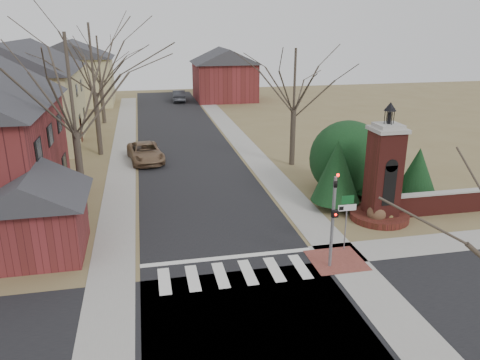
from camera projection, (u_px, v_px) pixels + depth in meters
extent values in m
plane|color=brown|center=(238.00, 283.00, 19.48)|extent=(120.00, 120.00, 0.00)
cube|color=black|center=(186.00, 150.00, 39.87)|extent=(8.00, 70.00, 0.01)
cube|color=black|center=(255.00, 327.00, 16.70)|extent=(120.00, 8.00, 0.01)
cube|color=silver|center=(234.00, 274.00, 20.22)|extent=(8.00, 2.20, 0.02)
cube|color=silver|center=(228.00, 258.00, 21.61)|extent=(8.00, 0.35, 0.02)
cube|color=gray|center=(245.00, 146.00, 40.88)|extent=(2.00, 60.00, 0.02)
cube|color=gray|center=(123.00, 153.00, 38.85)|extent=(2.00, 60.00, 0.02)
cube|color=brown|center=(336.00, 260.00, 21.34)|extent=(2.40, 2.40, 0.02)
cylinder|color=slate|center=(332.00, 223.00, 20.20)|extent=(0.14, 0.14, 4.20)
imported|color=black|center=(335.00, 180.00, 19.58)|extent=(0.15, 0.18, 0.90)
sphere|color=#FF0C05|center=(338.00, 175.00, 19.28)|extent=(0.14, 0.14, 0.14)
cube|color=black|center=(335.00, 214.00, 19.88)|extent=(0.28, 0.16, 0.30)
sphere|color=#FF0C05|center=(336.00, 215.00, 19.79)|extent=(0.11, 0.11, 0.11)
cylinder|color=slate|center=(346.00, 224.00, 22.01)|extent=(0.06, 0.06, 2.60)
cube|color=silver|center=(347.00, 208.00, 21.72)|extent=(0.90, 0.03, 0.30)
cube|color=black|center=(341.00, 208.00, 21.65)|extent=(0.22, 0.02, 0.18)
cube|color=#114F21|center=(348.00, 200.00, 21.59)|extent=(0.60, 0.03, 0.40)
cylinder|color=maroon|center=(379.00, 216.00, 25.82)|extent=(3.20, 3.20, 0.36)
cube|color=maroon|center=(383.00, 176.00, 25.07)|extent=(1.50, 1.50, 5.00)
cube|color=black|center=(389.00, 186.00, 24.50)|extent=(0.70, 0.10, 2.20)
cube|color=gray|center=(388.00, 129.00, 24.25)|extent=(1.70, 1.70, 0.20)
cube|color=gray|center=(388.00, 126.00, 24.19)|extent=(1.30, 1.30, 0.20)
cylinder|color=black|center=(389.00, 118.00, 24.06)|extent=(0.20, 0.20, 0.60)
cone|color=black|center=(390.00, 106.00, 23.87)|extent=(0.64, 0.64, 0.45)
cube|color=maroon|center=(453.00, 203.00, 26.56)|extent=(7.50, 0.40, 1.20)
cube|color=gray|center=(454.00, 192.00, 26.35)|extent=(7.50, 0.50, 0.10)
cube|color=tan|center=(24.00, 108.00, 40.84)|extent=(9.00, 12.00, 6.40)
cube|color=maroon|center=(38.00, 226.00, 21.54)|extent=(4.00, 4.00, 2.80)
cube|color=maroon|center=(0.00, 194.00, 19.94)|extent=(0.75, 0.75, 1.82)
cube|color=tan|center=(73.00, 82.00, 60.65)|extent=(10.00, 8.00, 6.00)
cube|color=tan|center=(44.00, 51.00, 57.34)|extent=(0.75, 0.75, 3.08)
cube|color=maroon|center=(224.00, 82.00, 64.72)|extent=(8.00, 8.00, 5.00)
cube|color=maroon|center=(210.00, 57.00, 61.71)|extent=(0.75, 0.75, 2.80)
cylinder|color=#473D33|center=(334.00, 204.00, 27.30)|extent=(0.20, 0.20, 0.50)
cone|color=black|center=(337.00, 171.00, 26.64)|extent=(2.80, 2.80, 3.60)
cylinder|color=#473D33|center=(377.00, 193.00, 29.05)|extent=(0.20, 0.20, 0.50)
cone|color=black|center=(380.00, 157.00, 28.30)|extent=(3.40, 3.40, 4.20)
cylinder|color=#473D33|center=(415.00, 196.00, 28.52)|extent=(0.20, 0.20, 0.50)
cone|color=black|center=(418.00, 171.00, 27.99)|extent=(2.40, 2.40, 2.80)
sphere|color=black|center=(348.00, 156.00, 29.27)|extent=(4.80, 4.80, 4.80)
cylinder|color=#473D33|center=(80.00, 174.00, 25.68)|extent=(0.40, 0.40, 4.83)
cylinder|color=#473D33|center=(98.00, 124.00, 37.69)|extent=(0.40, 0.40, 5.04)
cylinder|color=#473D33|center=(103.00, 102.00, 49.74)|extent=(0.40, 0.40, 4.41)
cylinder|color=#473D33|center=(293.00, 138.00, 35.10)|extent=(0.40, 0.40, 4.20)
imported|color=brown|center=(145.00, 152.00, 36.31)|extent=(3.06, 5.45, 1.44)
imported|color=#303237|center=(179.00, 96.00, 63.80)|extent=(1.80, 4.72, 1.54)
sphere|color=brown|center=(376.00, 214.00, 25.26)|extent=(1.02, 1.02, 1.02)
sphere|color=brown|center=(388.00, 215.00, 25.44)|extent=(0.74, 0.74, 0.74)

